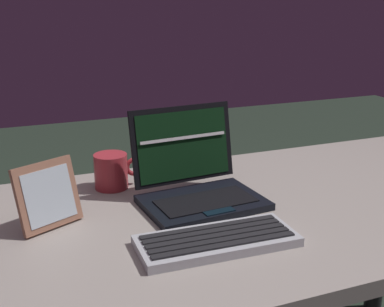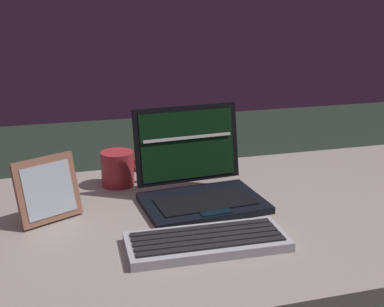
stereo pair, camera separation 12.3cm
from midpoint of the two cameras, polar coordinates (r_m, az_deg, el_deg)
desk at (r=1.30m, az=2.04°, el=-9.94°), size 1.75×0.79×0.72m
laptop_front at (r=1.30m, az=-2.19°, el=-3.49°), size 0.31×0.27×0.23m
external_keyboard at (r=1.09m, az=-0.42°, el=-9.89°), size 0.35×0.15×0.02m
photo_frame at (r=1.21m, az=-18.86°, el=-4.58°), size 0.16×0.11×0.15m
coffee_mug at (r=1.41m, az=-11.52°, el=-2.00°), size 0.14×0.09×0.10m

